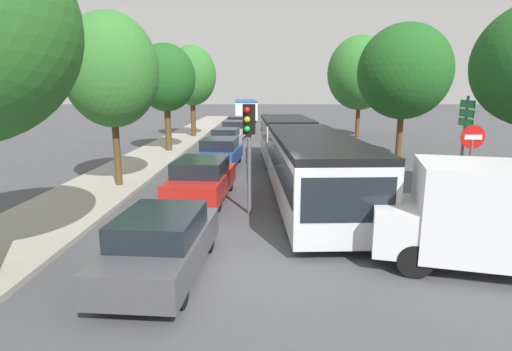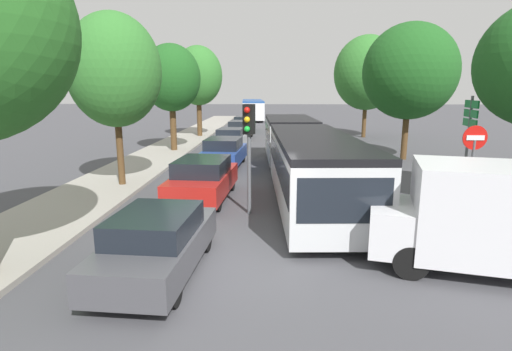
{
  "view_description": "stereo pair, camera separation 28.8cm",
  "coord_description": "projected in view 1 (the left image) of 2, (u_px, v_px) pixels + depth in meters",
  "views": [
    {
      "loc": [
        0.39,
        -8.26,
        3.82
      ],
      "look_at": [
        0.2,
        3.88,
        1.2
      ],
      "focal_mm": 28.0,
      "sensor_mm": 36.0,
      "label": 1
    },
    {
      "loc": [
        0.68,
        -8.26,
        3.82
      ],
      "look_at": [
        0.2,
        3.88,
        1.2
      ],
      "focal_mm": 28.0,
      "sensor_mm": 36.0,
      "label": 2
    }
  ],
  "objects": [
    {
      "name": "ground_plane",
      "position": [
        244.0,
        265.0,
        8.89
      ],
      "size": [
        200.0,
        200.0,
        0.0
      ],
      "primitive_type": "plane",
      "color": "#47474C"
    },
    {
      "name": "kerb_strip_left",
      "position": [
        179.0,
        140.0,
        30.42
      ],
      "size": [
        3.2,
        53.89,
        0.14
      ],
      "primitive_type": "cube",
      "color": "#9E998E",
      "rests_on": "ground"
    },
    {
      "name": "articulated_bus",
      "position": [
        299.0,
        150.0,
        16.45
      ],
      "size": [
        3.18,
        16.03,
        2.37
      ],
      "rotation": [
        0.0,
        0.0,
        -1.52
      ],
      "color": "silver",
      "rests_on": "ground"
    },
    {
      "name": "city_bus_rear",
      "position": [
        245.0,
        108.0,
        51.52
      ],
      "size": [
        3.32,
        11.69,
        2.48
      ],
      "rotation": [
        0.0,
        0.0,
        1.64
      ],
      "color": "silver",
      "rests_on": "ground"
    },
    {
      "name": "queued_car_graphite",
      "position": [
        162.0,
        243.0,
        8.28
      ],
      "size": [
        1.93,
        4.05,
        1.37
      ],
      "rotation": [
        0.0,
        0.0,
        1.51
      ],
      "color": "#47474C",
      "rests_on": "ground"
    },
    {
      "name": "queued_car_red",
      "position": [
        202.0,
        179.0,
        13.98
      ],
      "size": [
        2.08,
        4.36,
        1.48
      ],
      "rotation": [
        0.0,
        0.0,
        1.51
      ],
      "color": "#B21E19",
      "rests_on": "ground"
    },
    {
      "name": "queued_car_blue",
      "position": [
        220.0,
        152.0,
        19.99
      ],
      "size": [
        2.05,
        4.29,
        1.46
      ],
      "rotation": [
        0.0,
        0.0,
        1.51
      ],
      "color": "#284799",
      "rests_on": "ground"
    },
    {
      "name": "queued_car_silver",
      "position": [
        226.0,
        139.0,
        25.75
      ],
      "size": [
        1.94,
        4.07,
        1.38
      ],
      "rotation": [
        0.0,
        0.0,
        1.51
      ],
      "color": "#B7BABF",
      "rests_on": "ground"
    },
    {
      "name": "queued_car_tan",
      "position": [
        234.0,
        130.0,
        31.61
      ],
      "size": [
        1.98,
        4.16,
        1.41
      ],
      "rotation": [
        0.0,
        0.0,
        1.51
      ],
      "color": "tan",
      "rests_on": "ground"
    },
    {
      "name": "queued_car_green",
      "position": [
        238.0,
        124.0,
        37.06
      ],
      "size": [
        1.97,
        4.13,
        1.4
      ],
      "rotation": [
        0.0,
        0.0,
        1.51
      ],
      "color": "#236638",
      "rests_on": "ground"
    },
    {
      "name": "white_van",
      "position": [
        507.0,
        215.0,
        8.39
      ],
      "size": [
        5.32,
        3.1,
        2.31
      ],
      "rotation": [
        0.0,
        0.0,
        2.9
      ],
      "color": "silver",
      "rests_on": "ground"
    },
    {
      "name": "traffic_light",
      "position": [
        249.0,
        134.0,
        12.03
      ],
      "size": [
        0.38,
        0.4,
        3.4
      ],
      "rotation": [
        0.0,
        0.0,
        -1.91
      ],
      "color": "#56595E",
      "rests_on": "ground"
    },
    {
      "name": "no_entry_sign",
      "position": [
        470.0,
        157.0,
        11.72
      ],
      "size": [
        0.7,
        0.08,
        2.82
      ],
      "rotation": [
        0.0,
        0.0,
        -1.57
      ],
      "color": "#56595E",
      "rests_on": "ground"
    },
    {
      "name": "direction_sign_post",
      "position": [
        465.0,
        124.0,
        14.94
      ],
      "size": [
        0.25,
        1.39,
        3.6
      ],
      "rotation": [
        0.0,
        0.0,
        3.0
      ],
      "color": "#56595E",
      "rests_on": "ground"
    },
    {
      "name": "tree_left_mid",
      "position": [
        111.0,
        71.0,
        14.86
      ],
      "size": [
        3.5,
        3.5,
        6.65
      ],
      "color": "#51381E",
      "rests_on": "ground"
    },
    {
      "name": "tree_left_far",
      "position": [
        164.0,
        80.0,
        23.83
      ],
      "size": [
        3.53,
        3.53,
        6.52
      ],
      "color": "#51381E",
      "rests_on": "ground"
    },
    {
      "name": "tree_left_distant",
      "position": [
        192.0,
        76.0,
        31.45
      ],
      "size": [
        3.81,
        3.81,
        7.23
      ],
      "color": "#51381E",
      "rests_on": "ground"
    },
    {
      "name": "tree_right_mid",
      "position": [
        403.0,
        74.0,
        21.49
      ],
      "size": [
        4.97,
        4.97,
        7.32
      ],
      "color": "#51381E",
      "rests_on": "ground"
    },
    {
      "name": "tree_right_far",
      "position": [
        360.0,
        73.0,
        31.84
      ],
      "size": [
        5.18,
        5.18,
        8.04
      ],
      "color": "#51381E",
      "rests_on": "ground"
    }
  ]
}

